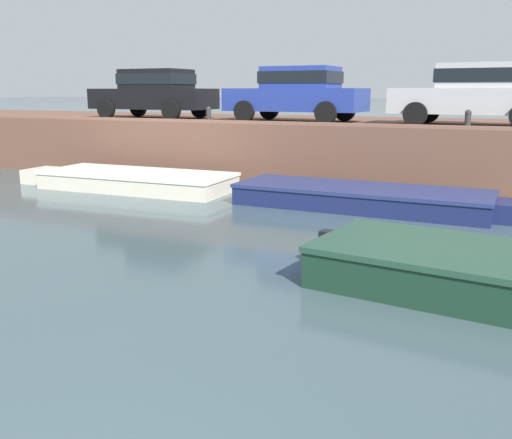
% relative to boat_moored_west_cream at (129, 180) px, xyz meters
% --- Properties ---
extents(ground_plane, '(400.00, 400.00, 0.00)m').
position_rel_boat_moored_west_cream_xyz_m(ground_plane, '(7.02, -4.56, -0.24)').
color(ground_plane, '#3D5156').
extents(far_quay_wall, '(60.00, 6.00, 1.70)m').
position_rel_boat_moored_west_cream_xyz_m(far_quay_wall, '(7.02, 4.69, 0.61)').
color(far_quay_wall, brown).
rests_on(far_quay_wall, ground).
extents(far_wall_coping, '(60.00, 0.24, 0.08)m').
position_rel_boat_moored_west_cream_xyz_m(far_wall_coping, '(7.02, 1.81, 1.51)').
color(far_wall_coping, brown).
rests_on(far_wall_coping, far_quay_wall).
extents(boat_moored_west_cream, '(6.21, 2.12, 0.47)m').
position_rel_boat_moored_west_cream_xyz_m(boat_moored_west_cream, '(0.00, 0.00, 0.00)').
color(boat_moored_west_cream, silver).
rests_on(boat_moored_west_cream, ground).
extents(boat_moored_central_navy, '(6.73, 1.94, 0.48)m').
position_rel_boat_moored_west_cream_xyz_m(boat_moored_central_navy, '(6.56, 0.06, 0.00)').
color(boat_moored_central_navy, navy).
rests_on(boat_moored_central_navy, ground).
extents(car_leftmost_black, '(4.01, 1.91, 1.54)m').
position_rel_boat_moored_west_cream_xyz_m(car_leftmost_black, '(-1.42, 3.41, 2.31)').
color(car_leftmost_black, black).
rests_on(car_leftmost_black, far_quay_wall).
extents(car_left_inner_blue, '(4.00, 1.95, 1.54)m').
position_rel_boat_moored_west_cream_xyz_m(car_left_inner_blue, '(3.49, 3.41, 2.31)').
color(car_left_inner_blue, '#233893').
rests_on(car_left_inner_blue, far_quay_wall).
extents(car_centre_silver, '(4.02, 2.07, 1.54)m').
position_rel_boat_moored_west_cream_xyz_m(car_centre_silver, '(8.29, 3.41, 2.31)').
color(car_centre_silver, '#B7BABC').
rests_on(car_centre_silver, far_quay_wall).
extents(mooring_bollard_west, '(0.15, 0.15, 0.45)m').
position_rel_boat_moored_west_cream_xyz_m(mooring_bollard_west, '(1.38, 1.94, 1.70)').
color(mooring_bollard_west, '#2D2B28').
rests_on(mooring_bollard_west, far_quay_wall).
extents(mooring_bollard_mid, '(0.15, 0.15, 0.45)m').
position_rel_boat_moored_west_cream_xyz_m(mooring_bollard_mid, '(8.27, 1.94, 1.70)').
color(mooring_bollard_mid, '#2D2B28').
rests_on(mooring_bollard_mid, far_quay_wall).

